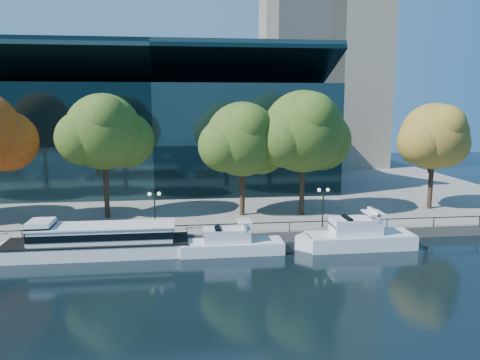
{
  "coord_description": "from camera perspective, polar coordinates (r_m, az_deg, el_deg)",
  "views": [
    {
      "loc": [
        -0.24,
        -40.21,
        13.54
      ],
      "look_at": [
        5.68,
        8.0,
        5.44
      ],
      "focal_mm": 35.0,
      "sensor_mm": 36.0,
      "label": 1
    }
  ],
  "objects": [
    {
      "name": "lamp_1",
      "position": [
        45.81,
        -10.37,
        -2.74
      ],
      "size": [
        1.26,
        0.36,
        4.03
      ],
      "color": "black",
      "rests_on": "promenade"
    },
    {
      "name": "convention_building",
      "position": [
        72.27,
        -10.02,
        5.33
      ],
      "size": [
        50.0,
        24.57,
        21.43
      ],
      "color": "black",
      "rests_on": "ground"
    },
    {
      "name": "tour_boat",
      "position": [
        44.0,
        -17.54,
        -6.98
      ],
      "size": [
        17.52,
        3.91,
        3.32
      ],
      "color": "white",
      "rests_on": "ground"
    },
    {
      "name": "promenade",
      "position": [
        77.69,
        -6.73,
        -0.26
      ],
      "size": [
        90.0,
        67.08,
        1.0
      ],
      "color": "slate",
      "rests_on": "ground"
    },
    {
      "name": "railing",
      "position": [
        44.98,
        -6.49,
        -5.54
      ],
      "size": [
        88.2,
        0.08,
        0.99
      ],
      "color": "black",
      "rests_on": "promenade"
    },
    {
      "name": "lamp_2",
      "position": [
        47.8,
        10.11,
        -2.22
      ],
      "size": [
        1.26,
        0.36,
        4.03
      ],
      "color": "black",
      "rests_on": "promenade"
    },
    {
      "name": "cruiser_near",
      "position": [
        42.74,
        -1.54,
        -7.7
      ],
      "size": [
        10.31,
        2.65,
        2.99
      ],
      "color": "white",
      "rests_on": "ground"
    },
    {
      "name": "tree_3",
      "position": [
        51.42,
        0.48,
        4.79
      ],
      "size": [
        10.22,
        8.38,
        12.61
      ],
      "color": "black",
      "rests_on": "promenade"
    },
    {
      "name": "office_tower",
      "position": [
        101.2,
        9.97,
        20.43
      ],
      "size": [
        22.5,
        22.5,
        65.9
      ],
      "color": "tan",
      "rests_on": "ground"
    },
    {
      "name": "ground",
      "position": [
        42.43,
        -6.4,
        -9.2
      ],
      "size": [
        160.0,
        160.0,
        0.0
      ],
      "primitive_type": "plane",
      "color": "black",
      "rests_on": "ground"
    },
    {
      "name": "tree_5",
      "position": [
        59.29,
        22.71,
        4.77
      ],
      "size": [
        9.67,
        7.93,
        12.48
      ],
      "color": "black",
      "rests_on": "promenade"
    },
    {
      "name": "cruiser_far",
      "position": [
        45.39,
        13.9,
        -6.64
      ],
      "size": [
        11.24,
        3.12,
        3.67
      ],
      "color": "white",
      "rests_on": "ground"
    },
    {
      "name": "tree_2",
      "position": [
        52.24,
        -16.11,
        5.48
      ],
      "size": [
        10.21,
        8.37,
        13.5
      ],
      "color": "black",
      "rests_on": "promenade"
    },
    {
      "name": "tree_4",
      "position": [
        52.19,
        7.94,
        5.66
      ],
      "size": [
        11.3,
        9.26,
        13.87
      ],
      "color": "black",
      "rests_on": "promenade"
    }
  ]
}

